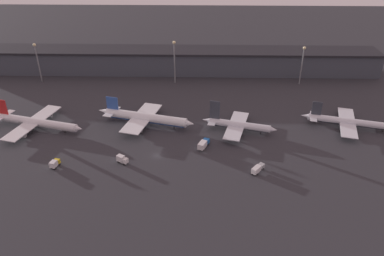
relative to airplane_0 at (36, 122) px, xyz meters
The scene contains 13 objects.
ground 63.25m from the airplane_0, 20.30° to the right, with size 600.00×600.00×0.00m, color #2D2D33.
terminal_building 95.00m from the airplane_0, 51.37° to the left, with size 254.42×20.33×14.73m.
airplane_0 is the anchor object (origin of this frame).
airplane_1 50.82m from the airplane_0, ahead, with size 47.85×32.20×12.34m.
airplane_2 94.36m from the airplane_0, ahead, with size 34.54×28.33×13.77m.
airplane_3 147.25m from the airplane_0, ahead, with size 45.12×30.65×11.26m.
service_vehicle_0 53.22m from the airplane_0, 31.12° to the right, with size 5.14×4.14×3.27m.
service_vehicle_2 79.77m from the airplane_0, 11.08° to the right, with size 5.45×8.13×3.25m.
service_vehicle_3 36.51m from the airplane_0, 57.91° to the right, with size 3.16×4.93×3.04m.
service_vehicle_4 104.43m from the airplane_0, 18.12° to the right, with size 6.00×6.82×2.85m.
lamp_post_0 60.36m from the airplane_0, 108.27° to the left, with size 1.80×1.80×23.43m.
lamp_post_1 84.40m from the airplane_0, 42.36° to the left, with size 1.80×1.80×25.38m.
lamp_post_2 146.98m from the airplane_0, 22.55° to the left, with size 1.80×1.80×22.74m.
Camera 1 is at (17.27, -129.11, 86.95)m, focal length 35.00 mm.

